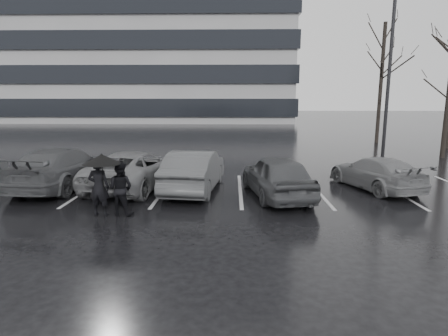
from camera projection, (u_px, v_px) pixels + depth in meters
name	position (u px, v px, depth m)	size (l,w,h in m)	color
ground	(222.00, 210.00, 11.28)	(160.00, 160.00, 0.00)	black
office_building	(84.00, 22.00, 56.18)	(61.00, 26.00, 29.00)	gray
car_main	(277.00, 176.00, 12.68)	(1.70, 4.21, 1.44)	black
car_west_a	(194.00, 170.00, 13.50)	(1.57, 4.50, 1.48)	#2A2A2C
car_west_b	(134.00, 169.00, 13.95)	(2.29, 4.97, 1.38)	#4C4C4F
car_west_c	(62.00, 168.00, 14.00)	(2.10, 5.16, 1.50)	black
car_east	(375.00, 173.00, 13.78)	(1.67, 4.11, 1.19)	#4C4C4F
pedestrian_left	(99.00, 187.00, 10.65)	(0.60, 0.40, 1.65)	black
pedestrian_right	(120.00, 188.00, 10.72)	(0.75, 0.59, 1.55)	black
umbrella	(102.00, 159.00, 10.43)	(1.07, 1.07, 1.81)	black
lamp_post	(389.00, 80.00, 17.33)	(0.49, 0.49, 9.04)	gray
stall_stripes	(202.00, 190.00, 13.75)	(19.72, 5.00, 0.00)	#B1B1B4
tree_north	(381.00, 84.00, 26.93)	(0.26, 0.26, 8.50)	black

